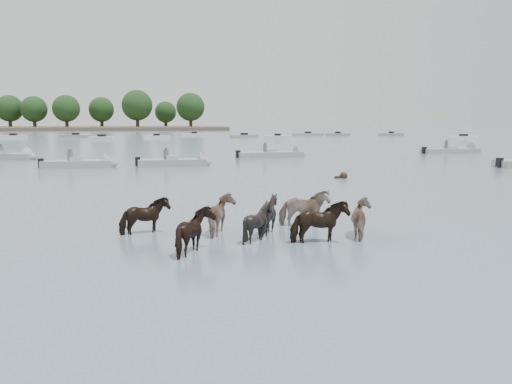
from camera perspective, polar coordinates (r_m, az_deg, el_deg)
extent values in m
plane|color=#4A5A6A|center=(11.99, -2.08, -7.51)|extent=(400.00, 400.00, 0.00)
imported|color=black|center=(15.05, -12.00, -2.77)|extent=(1.51, 1.17, 1.16)
imported|color=#7A6152|center=(14.76, -3.57, -2.69)|extent=(1.26, 1.40, 1.23)
imported|color=black|center=(14.85, 1.42, -2.68)|extent=(1.38, 1.32, 1.20)
imported|color=#856B5A|center=(15.78, 5.22, -1.97)|extent=(1.54, 0.81, 1.26)
imported|color=black|center=(12.65, -6.48, -4.54)|extent=(1.07, 1.24, 1.22)
imported|color=black|center=(13.91, 0.23, -3.47)|extent=(1.17, 1.07, 1.16)
imported|color=black|center=(13.73, 6.85, -3.48)|extent=(1.56, 0.86, 1.25)
imported|color=#7F6556|center=(14.66, 11.69, -3.02)|extent=(1.22, 1.35, 1.17)
sphere|color=black|center=(29.08, 9.46, 1.73)|extent=(0.44, 0.44, 0.44)
cube|color=black|center=(29.02, 8.98, 1.53)|extent=(0.50, 0.22, 0.18)
cube|color=gray|center=(36.89, -18.82, 2.83)|extent=(4.59, 2.03, 0.55)
cone|color=gray|center=(36.73, -15.37, 2.95)|extent=(1.05, 1.68, 1.60)
cube|color=#99ADB7|center=(36.87, -18.85, 3.37)|extent=(0.91, 1.19, 0.35)
cube|color=black|center=(37.18, -22.25, 2.93)|extent=(0.38, 0.38, 0.60)
cylinder|color=#595966|center=(36.93, -19.47, 3.66)|extent=(0.36, 0.36, 0.70)
sphere|color=#595966|center=(36.91, -19.50, 4.36)|extent=(0.24, 0.24, 0.24)
cube|color=gray|center=(36.56, -9.07, 3.11)|extent=(4.73, 2.02, 0.55)
cone|color=gray|center=(36.77, -5.48, 3.20)|extent=(1.04, 1.68, 1.60)
cube|color=#99ADB7|center=(36.53, -9.08, 3.66)|extent=(0.90, 1.19, 0.35)
cube|color=black|center=(36.49, -12.69, 3.24)|extent=(0.38, 0.38, 0.60)
cylinder|color=#595966|center=(36.54, -9.71, 3.96)|extent=(0.36, 0.36, 0.70)
sphere|color=#595966|center=(36.51, -9.73, 4.66)|extent=(0.24, 0.24, 0.24)
cube|color=gray|center=(44.17, 1.52, 4.01)|extent=(5.68, 2.39, 0.55)
cone|color=gray|center=(45.05, 4.87, 4.06)|extent=(1.13, 1.72, 1.60)
cube|color=#99ADB7|center=(44.14, 1.52, 4.47)|extent=(0.96, 1.23, 0.35)
cube|color=black|center=(43.43, -1.96, 4.14)|extent=(0.40, 0.40, 0.60)
cylinder|color=#595966|center=(44.07, 1.00, 4.72)|extent=(0.36, 0.36, 0.70)
sphere|color=#595966|center=(44.05, 1.01, 5.31)|extent=(0.24, 0.24, 0.24)
cube|color=black|center=(38.47, 24.87, 2.93)|extent=(0.40, 0.40, 0.60)
cube|color=gray|center=(52.83, 20.27, 4.16)|extent=(5.61, 2.26, 0.55)
cone|color=gray|center=(54.42, 22.65, 4.14)|extent=(1.09, 1.70, 1.60)
cube|color=#99ADB7|center=(52.81, 20.29, 4.54)|extent=(0.93, 1.21, 0.35)
cube|color=black|center=(51.32, 17.76, 4.35)|extent=(0.39, 0.39, 0.60)
cylinder|color=#595966|center=(52.62, 19.91, 4.77)|extent=(0.36, 0.36, 0.70)
sphere|color=#595966|center=(52.60, 19.94, 5.26)|extent=(0.24, 0.24, 0.24)
cube|color=gray|center=(46.75, -25.38, 3.47)|extent=(4.70, 2.77, 0.55)
cone|color=gray|center=(45.54, -23.08, 3.50)|extent=(1.31, 1.79, 1.60)
cube|color=#99ADB7|center=(46.73, -25.41, 3.90)|extent=(1.08, 1.30, 0.35)
cylinder|color=#595966|center=(46.84, -25.89, 4.12)|extent=(0.36, 0.36, 0.70)
sphere|color=#595966|center=(46.82, -25.92, 4.67)|extent=(0.24, 0.24, 0.24)
cube|color=silver|center=(96.70, -24.78, 5.41)|extent=(4.09, 1.51, 0.60)
cube|color=black|center=(96.69, -24.79, 5.64)|extent=(1.00, 1.00, 0.50)
cube|color=gray|center=(96.75, -18.93, 5.71)|extent=(5.67, 2.81, 0.60)
cube|color=black|center=(96.74, -18.94, 5.94)|extent=(1.22, 1.22, 0.50)
cube|color=silver|center=(85.97, -16.35, 5.60)|extent=(4.42, 2.77, 0.60)
cube|color=black|center=(85.96, -16.36, 5.85)|extent=(1.27, 1.27, 0.50)
cube|color=silver|center=(88.28, -10.72, 5.83)|extent=(4.48, 2.27, 0.60)
cube|color=black|center=(88.27, -10.73, 6.08)|extent=(1.17, 1.17, 0.50)
cube|color=silver|center=(101.26, -6.67, 6.16)|extent=(4.80, 1.76, 0.60)
cube|color=black|center=(101.25, -6.68, 6.37)|extent=(1.05, 1.05, 0.50)
cube|color=gray|center=(91.29, -1.30, 6.03)|extent=(5.00, 2.97, 0.60)
cube|color=black|center=(91.28, -1.30, 6.27)|extent=(1.27, 1.27, 0.50)
cube|color=silver|center=(86.72, 2.38, 5.92)|extent=(4.47, 2.54, 0.60)
cube|color=black|center=(86.71, 2.38, 6.18)|extent=(1.22, 1.22, 0.50)
cube|color=gray|center=(102.77, 5.64, 6.20)|extent=(6.13, 2.71, 0.60)
cube|color=black|center=(102.76, 5.64, 6.41)|extent=(1.19, 1.19, 0.50)
cube|color=gray|center=(102.63, 8.83, 6.14)|extent=(4.75, 2.30, 0.60)
cube|color=black|center=(102.62, 8.84, 6.35)|extent=(1.17, 1.17, 0.50)
cube|color=gray|center=(105.95, 14.42, 6.04)|extent=(5.04, 3.04, 0.60)
cube|color=black|center=(105.94, 14.42, 6.25)|extent=(1.28, 1.28, 0.50)
cube|color=silver|center=(90.71, 21.54, 5.47)|extent=(4.95, 1.77, 0.60)
cube|color=black|center=(90.69, 21.55, 5.71)|extent=(1.06, 1.06, 0.50)
cylinder|color=#382619|center=(172.40, -25.07, 6.68)|extent=(1.00, 1.00, 3.51)
sphere|color=black|center=(172.42, -25.16, 8.20)|extent=(7.81, 7.81, 7.81)
cylinder|color=#382619|center=(167.26, -22.83, 6.77)|extent=(1.00, 1.00, 3.38)
sphere|color=black|center=(167.28, -22.91, 8.27)|extent=(7.50, 7.50, 7.50)
cylinder|color=#382619|center=(161.46, -19.80, 6.91)|extent=(1.00, 1.00, 3.46)
sphere|color=black|center=(161.48, -19.87, 8.51)|extent=(7.68, 7.68, 7.68)
cylinder|color=#382619|center=(168.01, -16.34, 7.07)|extent=(1.00, 1.00, 3.38)
sphere|color=black|center=(168.03, -16.40, 8.57)|extent=(7.51, 7.51, 7.51)
cylinder|color=#382619|center=(159.32, -12.70, 7.27)|extent=(1.00, 1.00, 4.00)
sphere|color=black|center=(159.36, -12.76, 9.15)|extent=(8.88, 8.88, 8.88)
cylinder|color=#382619|center=(169.42, -9.74, 7.21)|extent=(1.00, 1.00, 2.99)
sphere|color=black|center=(169.43, -9.77, 8.52)|extent=(6.64, 6.64, 6.64)
cylinder|color=#382619|center=(160.76, -7.08, 7.37)|extent=(1.00, 1.00, 3.78)
sphere|color=black|center=(160.80, -7.11, 9.13)|extent=(8.40, 8.40, 8.40)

